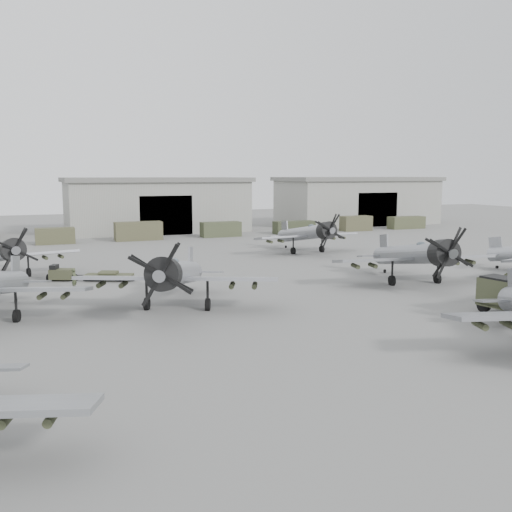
{
  "coord_description": "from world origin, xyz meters",
  "views": [
    {
      "loc": [
        -20.22,
        -30.09,
        9.22
      ],
      "look_at": [
        -2.47,
        13.16,
        2.5
      ],
      "focal_mm": 40.0,
      "sensor_mm": 36.0,
      "label": 1
    }
  ],
  "objects_px": {
    "aircraft_mid_2": "(417,255)",
    "tug_trailer": "(80,275)",
    "aircraft_far_0": "(5,253)",
    "aircraft_far_1": "(308,233)",
    "aircraft_mid_1": "(176,274)",
    "ground_crew": "(75,279)"
  },
  "relations": [
    {
      "from": "aircraft_mid_2",
      "to": "tug_trailer",
      "type": "bearing_deg",
      "value": 163.76
    },
    {
      "from": "aircraft_far_0",
      "to": "tug_trailer",
      "type": "relative_size",
      "value": 1.83
    },
    {
      "from": "aircraft_far_0",
      "to": "aircraft_far_1",
      "type": "relative_size",
      "value": 1.0
    },
    {
      "from": "aircraft_mid_1",
      "to": "aircraft_far_0",
      "type": "relative_size",
      "value": 1.04
    },
    {
      "from": "aircraft_mid_1",
      "to": "ground_crew",
      "type": "xyz_separation_m",
      "value": [
        -5.8,
        10.36,
        -1.68
      ]
    },
    {
      "from": "aircraft_mid_1",
      "to": "aircraft_far_1",
      "type": "bearing_deg",
      "value": 70.32
    },
    {
      "from": "aircraft_far_0",
      "to": "ground_crew",
      "type": "height_order",
      "value": "aircraft_far_0"
    },
    {
      "from": "aircraft_far_1",
      "to": "aircraft_far_0",
      "type": "bearing_deg",
      "value": -175.43
    },
    {
      "from": "aircraft_far_1",
      "to": "ground_crew",
      "type": "relative_size",
      "value": 7.63
    },
    {
      "from": "aircraft_mid_1",
      "to": "aircraft_far_0",
      "type": "xyz_separation_m",
      "value": [
        -11.06,
        17.38,
        -0.18
      ]
    },
    {
      "from": "aircraft_far_0",
      "to": "ground_crew",
      "type": "bearing_deg",
      "value": -64.49
    },
    {
      "from": "aircraft_mid_1",
      "to": "tug_trailer",
      "type": "relative_size",
      "value": 1.91
    },
    {
      "from": "aircraft_far_0",
      "to": "ground_crew",
      "type": "distance_m",
      "value": 8.9
    },
    {
      "from": "tug_trailer",
      "to": "aircraft_mid_2",
      "type": "bearing_deg",
      "value": -1.56
    },
    {
      "from": "tug_trailer",
      "to": "ground_crew",
      "type": "height_order",
      "value": "ground_crew"
    },
    {
      "from": "aircraft_far_1",
      "to": "tug_trailer",
      "type": "xyz_separation_m",
      "value": [
        -26.57,
        -7.99,
        -1.82
      ]
    },
    {
      "from": "aircraft_far_0",
      "to": "aircraft_far_1",
      "type": "height_order",
      "value": "aircraft_far_1"
    },
    {
      "from": "aircraft_mid_1",
      "to": "aircraft_far_1",
      "type": "relative_size",
      "value": 1.04
    },
    {
      "from": "aircraft_mid_2",
      "to": "tug_trailer",
      "type": "height_order",
      "value": "aircraft_mid_2"
    },
    {
      "from": "aircraft_far_1",
      "to": "tug_trailer",
      "type": "height_order",
      "value": "aircraft_far_1"
    },
    {
      "from": "aircraft_mid_2",
      "to": "ground_crew",
      "type": "bearing_deg",
      "value": 170.89
    },
    {
      "from": "aircraft_mid_2",
      "to": "tug_trailer",
      "type": "xyz_separation_m",
      "value": [
        -26.06,
        12.54,
        -1.99
      ]
    }
  ]
}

